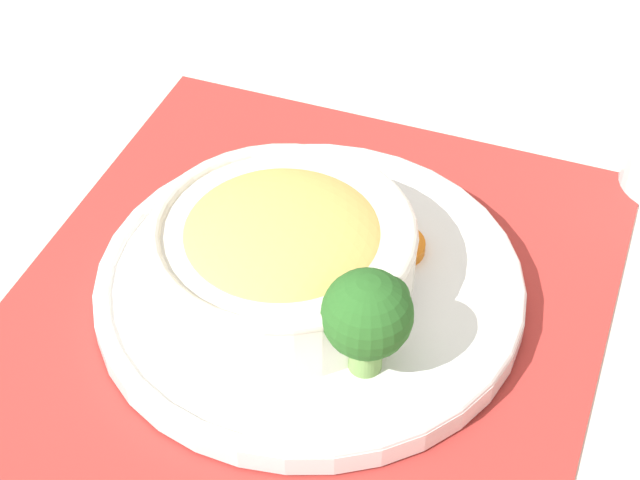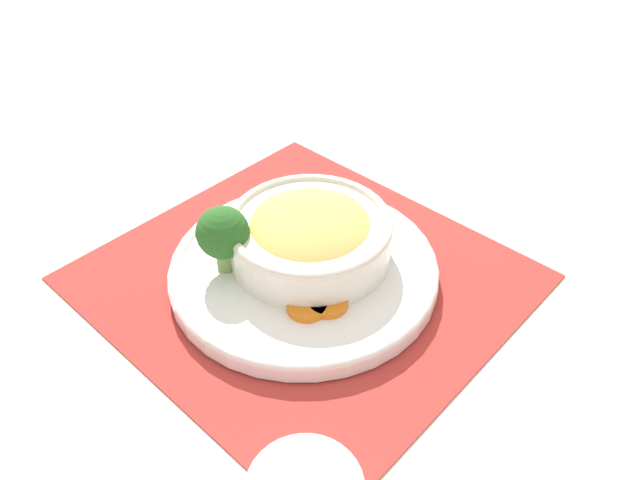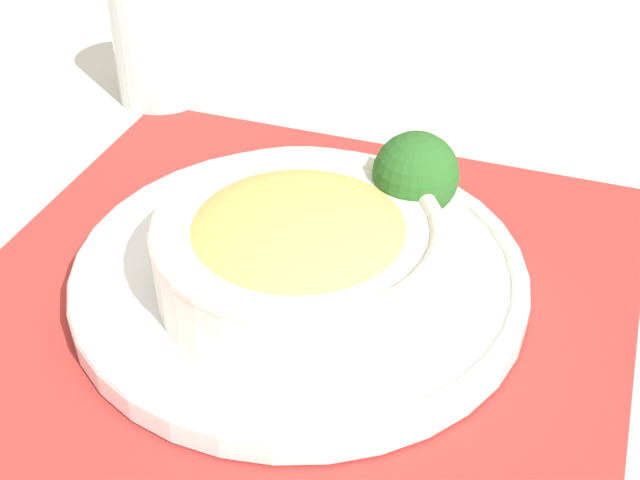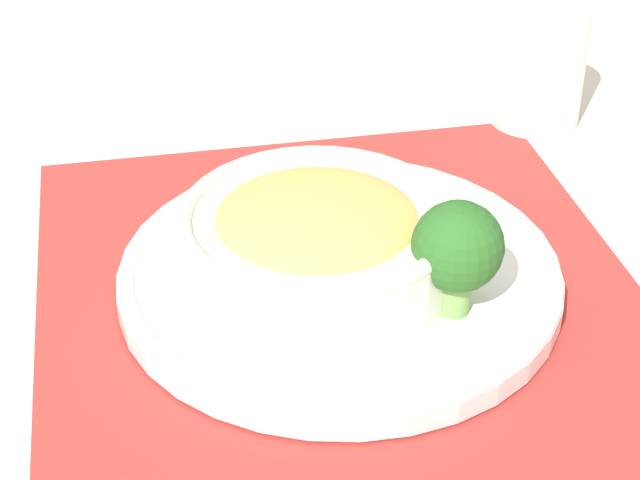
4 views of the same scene
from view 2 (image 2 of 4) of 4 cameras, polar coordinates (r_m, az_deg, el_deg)
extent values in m
plane|color=beige|center=(0.69, -1.46, -3.50)|extent=(4.00, 4.00, 0.00)
cube|color=#B2332D|center=(0.69, -1.47, -3.38)|extent=(0.47, 0.45, 0.00)
cylinder|color=white|center=(0.68, -1.48, -2.76)|extent=(0.29, 0.29, 0.02)
torus|color=white|center=(0.68, -1.49, -2.26)|extent=(0.29, 0.29, 0.01)
cylinder|color=silver|center=(0.67, -0.92, 0.10)|extent=(0.18, 0.18, 0.05)
torus|color=silver|center=(0.66, -0.94, 1.61)|extent=(0.18, 0.18, 0.01)
ellipsoid|color=#E0B75B|center=(0.67, -0.93, 0.85)|extent=(0.14, 0.14, 0.05)
cylinder|color=#759E51|center=(0.67, -8.59, -1.60)|extent=(0.02, 0.02, 0.03)
sphere|color=#286023|center=(0.65, -8.88, 0.67)|extent=(0.06, 0.06, 0.06)
sphere|color=#286023|center=(0.64, -8.70, 0.04)|extent=(0.03, 0.03, 0.03)
sphere|color=#286023|center=(0.66, -9.15, 1.65)|extent=(0.02, 0.02, 0.02)
cylinder|color=orange|center=(0.63, -1.22, -6.06)|extent=(0.04, 0.04, 0.01)
cylinder|color=orange|center=(0.63, 0.73, -5.74)|extent=(0.04, 0.04, 0.01)
camera|label=1|loc=(0.85, -44.82, 35.32)|focal=60.00mm
camera|label=3|loc=(0.94, 10.90, 32.96)|focal=50.00mm
camera|label=4|loc=(1.04, -23.65, 34.31)|focal=60.00mm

